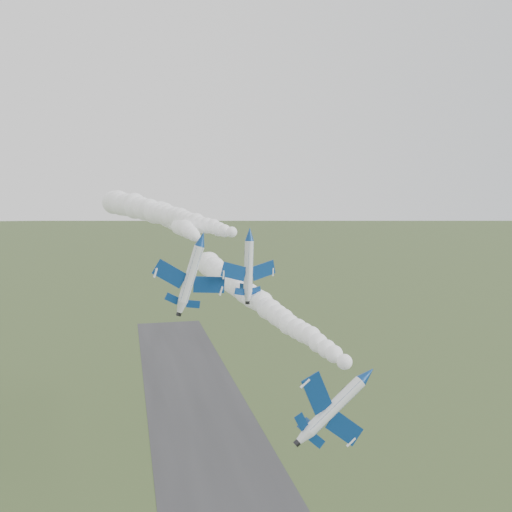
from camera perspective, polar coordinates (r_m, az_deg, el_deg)
The scene contains 7 objects.
runway at distance 106.53m, azimuth -3.03°, elevation -22.28°, with size 24.00×260.00×0.04m, color #2D2D30.
jet_lead at distance 62.51m, azimuth 11.12°, elevation -11.57°, with size 6.13×11.53×7.58m.
smoke_trail_jet_lead at distance 97.38m, azimuth -0.47°, elevation -3.98°, with size 4.97×73.78×4.97m, color white, non-canonical shape.
jet_pair_left at distance 88.20m, azimuth -5.44°, elevation 1.72°, with size 10.84×13.63×4.38m.
smoke_trail_jet_pair_left at distance 119.77m, azimuth -8.13°, elevation 3.49°, with size 5.03×57.06×5.03m, color white, non-canonical shape.
jet_pair_right at distance 90.09m, azimuth -0.61°, elevation 2.21°, with size 10.25×11.76×3.04m.
smoke_trail_jet_pair_right at distance 120.83m, azimuth -9.50°, elevation 4.24°, with size 5.87×64.63×5.87m, color white, non-canonical shape.
Camera 1 is at (-15.95, -62.02, 51.28)m, focal length 40.00 mm.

